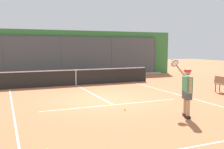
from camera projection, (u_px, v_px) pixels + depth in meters
ground_plane at (104, 100)px, 11.46m from camera, size 60.00×60.00×0.00m
court_line_markings at (116, 106)px, 10.26m from camera, size 7.61×10.63×0.01m
fence_backdrop at (60, 54)px, 19.90m from camera, size 19.24×1.37×3.59m
tennis_net at (76, 77)px, 15.72m from camera, size 9.78×0.09×1.07m
tennis_player at (187, 89)px, 8.53m from camera, size 0.43×1.36×1.89m
tennis_ball_near_net at (125, 110)px, 9.52m from camera, size 0.07×0.07×0.07m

